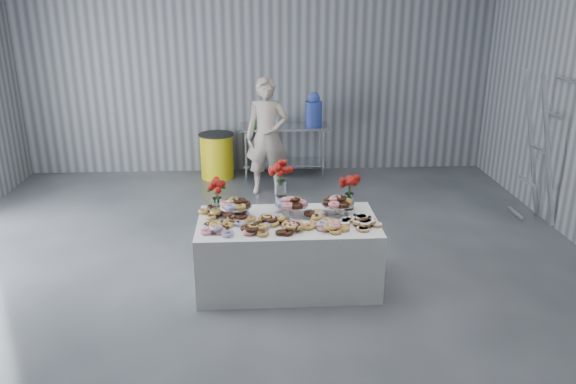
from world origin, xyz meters
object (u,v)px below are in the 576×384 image
water_jug (314,110)px  person (267,136)px  trash_barrel (217,156)px  display_table (288,253)px  prep_table (284,141)px  stepladder (539,149)px

water_jug → person: (-0.80, -0.79, -0.24)m
water_jug → trash_barrel: size_ratio=0.72×
display_table → water_jug: water_jug is taller
water_jug → prep_table: bearing=180.0°
water_jug → trash_barrel: water_jug is taller
display_table → prep_table: 3.83m
stepladder → prep_table: bearing=146.2°
person → stepladder: (3.62, -1.42, 0.13)m
display_table → person: (-0.16, 3.02, 0.54)m
person → stepladder: stepladder is taller
display_table → stepladder: (3.46, 1.60, 0.67)m
stepladder → display_table: bearing=-155.2°
display_table → stepladder: size_ratio=0.91×
trash_barrel → person: bearing=-43.1°
prep_table → water_jug: (0.50, -0.00, 0.53)m
display_table → trash_barrel: bearing=104.8°
display_table → prep_table: bearing=87.8°
water_jug → person: 1.15m
display_table → person: person is taller
water_jug → person: bearing=-135.2°
display_table → trash_barrel: trash_barrel is taller
display_table → trash_barrel: 3.95m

